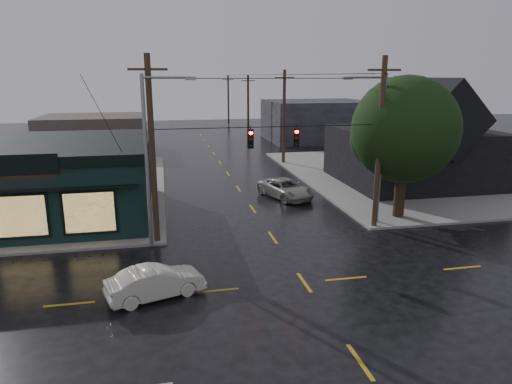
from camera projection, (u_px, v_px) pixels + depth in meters
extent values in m
plane|color=black|center=(304.00, 283.00, 20.51)|extent=(160.00, 160.00, 0.00)
cube|color=gray|center=(442.00, 173.00, 43.39)|extent=(28.00, 28.00, 0.15)
cube|color=black|center=(21.00, 184.00, 29.36)|extent=(16.00, 12.00, 4.20)
cube|color=black|center=(17.00, 147.00, 28.77)|extent=(16.30, 12.30, 0.60)
cube|color=black|center=(413.00, 156.00, 38.99)|extent=(12.00, 11.00, 4.50)
cylinder|color=black|center=(400.00, 185.00, 29.27)|extent=(0.70, 0.70, 4.12)
sphere|color=black|center=(405.00, 130.00, 28.39)|extent=(6.69, 6.69, 6.69)
cylinder|color=black|center=(272.00, 127.00, 25.13)|extent=(13.00, 0.04, 0.04)
cube|color=#3F332E|center=(94.00, 134.00, 55.20)|extent=(12.00, 10.00, 4.40)
cube|color=black|center=(317.00, 120.00, 65.66)|extent=(14.00, 12.00, 5.60)
imported|color=beige|center=(156.00, 282.00, 19.02)|extent=(4.30, 2.62, 1.34)
imported|color=gray|center=(286.00, 189.00, 34.63)|extent=(3.93, 5.61, 1.42)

